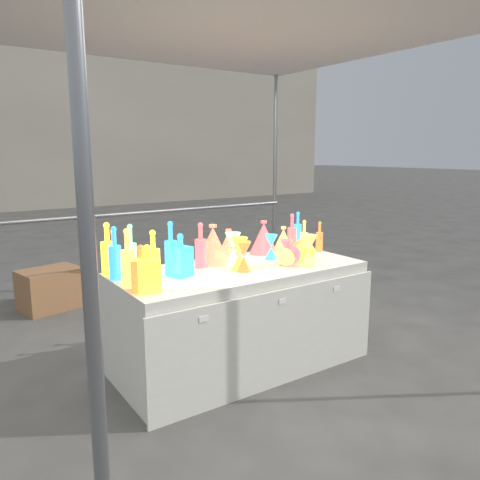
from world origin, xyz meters
TOP-DOWN VIEW (x-y plane):
  - ground at (0.00, 0.00)m, footprint 80.00×80.00m
  - canopy_tent at (0.00, 0.01)m, footprint 3.15×3.15m
  - display_table at (0.00, -0.01)m, footprint 1.84×0.83m
  - background_building at (4.00, 14.00)m, footprint 14.00×6.00m
  - cardboard_box_closed at (-0.87, 2.14)m, footprint 0.64×0.52m
  - cardboard_box_flat at (0.27, 2.37)m, footprint 0.77×0.64m
  - bottle_0 at (-0.85, 0.34)m, footprint 0.12×0.12m
  - bottle_1 at (-0.85, 0.20)m, footprint 0.09×0.09m
  - bottle_2 at (-0.85, 0.22)m, footprint 0.09×0.09m
  - bottle_3 at (-0.23, 0.16)m, footprint 0.09×0.09m
  - bottle_4 at (-0.85, -0.03)m, footprint 0.10×0.10m
  - bottle_5 at (-0.75, 0.18)m, footprint 0.10×0.10m
  - bottle_6 at (-0.67, 0.00)m, footprint 0.11×0.11m
  - bottle_7 at (-0.50, 0.09)m, footprint 0.11×0.11m
  - decanter_0 at (-0.79, -0.20)m, footprint 0.13×0.13m
  - decanter_1 at (-0.81, -0.15)m, footprint 0.15×0.15m
  - decanter_2 at (-0.47, 0.01)m, footprint 0.16×0.16m
  - hourglass_0 at (-0.04, -0.11)m, footprint 0.13×0.13m
  - hourglass_1 at (0.32, -0.14)m, footprint 0.12×0.12m
  - hourglass_2 at (0.42, -0.26)m, footprint 0.12×0.12m
  - hourglass_3 at (0.01, 0.11)m, footprint 0.15×0.15m
  - hourglass_4 at (-0.05, -0.06)m, footprint 0.15×0.15m
  - hourglass_5 at (0.34, 0.08)m, footprint 0.12×0.12m
  - globe_0 at (0.50, -0.13)m, footprint 0.17×0.17m
  - globe_1 at (0.31, -0.15)m, footprint 0.18×0.18m
  - globe_2 at (0.59, -0.01)m, footprint 0.19×0.19m
  - globe_3 at (0.35, -0.14)m, footprint 0.21×0.21m
  - lampshade_0 at (0.08, 0.28)m, footprint 0.24×0.24m
  - lampshade_1 at (-0.10, 0.21)m, footprint 0.27×0.27m
  - lampshade_2 at (0.42, 0.28)m, footprint 0.23×0.23m
  - lampshade_3 at (0.55, 0.18)m, footprint 0.23×0.23m
  - bottle_8 at (0.86, 0.36)m, footprint 0.07×0.07m
  - bottle_9 at (0.86, 0.08)m, footprint 0.06×0.06m
  - bottle_10 at (0.64, 0.18)m, footprint 0.08×0.08m
  - bottle_11 at (0.67, 0.06)m, footprint 0.07×0.07m

SIDE VIEW (x-z plane):
  - ground at x=0.00m, z-range 0.00..0.00m
  - cardboard_box_flat at x=0.27m, z-range 0.00..0.06m
  - cardboard_box_closed at x=-0.87m, z-range 0.00..0.41m
  - display_table at x=0.00m, z-range 0.00..0.75m
  - globe_1 at x=0.31m, z-range 0.75..0.87m
  - globe_0 at x=0.50m, z-range 0.75..0.88m
  - globe_2 at x=0.59m, z-range 0.75..0.88m
  - globe_3 at x=0.35m, z-range 0.75..0.88m
  - hourglass_1 at x=0.32m, z-range 0.75..0.94m
  - hourglass_5 at x=0.34m, z-range 0.75..0.95m
  - hourglass_0 at x=-0.04m, z-range 0.75..0.96m
  - lampshade_3 at x=0.55m, z-range 0.75..0.98m
  - hourglass_4 at x=-0.05m, z-range 0.75..0.98m
  - hourglass_2 at x=0.42m, z-range 0.75..0.98m
  - lampshade_0 at x=0.08m, z-range 0.75..0.98m
  - hourglass_3 at x=0.01m, z-range 0.75..0.99m
  - bottle_9 at x=0.86m, z-range 0.75..1.00m
  - lampshade_2 at x=0.42m, z-range 0.75..1.02m
  - decanter_1 at x=-0.81m, z-range 0.75..1.03m
  - bottle_11 at x=0.67m, z-range 0.75..1.03m
  - decanter_0 at x=-0.79m, z-range 0.75..1.04m
  - decanter_2 at x=-0.47m, z-range 0.75..1.04m
  - lampshade_1 at x=-0.10m, z-range 0.75..1.04m
  - bottle_8 at x=0.86m, z-range 0.75..1.06m
  - bottle_10 at x=0.64m, z-range 0.75..1.07m
  - bottle_2 at x=-0.85m, z-range 0.75..1.08m
  - bottle_3 at x=-0.23m, z-range 0.75..1.08m
  - bottle_6 at x=-0.67m, z-range 0.75..1.09m
  - bottle_1 at x=-0.85m, z-range 0.75..1.10m
  - bottle_0 at x=-0.85m, z-range 0.75..1.11m
  - bottle_5 at x=-0.75m, z-range 0.75..1.11m
  - bottle_7 at x=-0.50m, z-range 0.75..1.12m
  - bottle_4 at x=-0.85m, z-range 0.75..1.12m
  - canopy_tent at x=0.00m, z-range 1.15..3.61m
  - background_building at x=4.00m, z-range 0.00..6.00m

